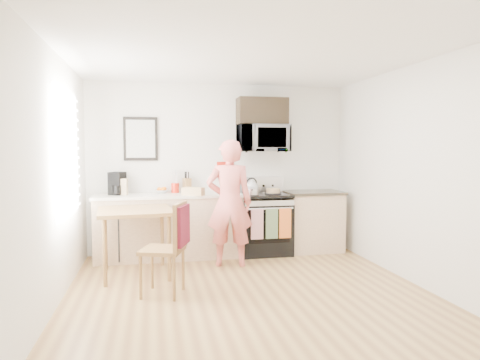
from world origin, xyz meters
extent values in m
plane|color=olive|center=(0.00, 0.00, 0.00)|extent=(4.60, 4.60, 0.00)
cube|color=white|center=(0.00, 2.30, 1.30)|extent=(4.00, 0.04, 2.60)
cube|color=white|center=(0.00, -2.30, 1.30)|extent=(4.00, 0.04, 2.60)
cube|color=white|center=(-2.00, 0.00, 1.30)|extent=(0.04, 4.60, 2.60)
cube|color=white|center=(2.00, 0.00, 1.30)|extent=(0.04, 4.60, 2.60)
cube|color=white|center=(0.00, 0.00, 2.60)|extent=(4.00, 4.60, 0.04)
cube|color=white|center=(-1.98, 0.80, 1.55)|extent=(0.02, 1.40, 1.50)
cube|color=white|center=(-1.97, 0.80, 1.55)|extent=(0.01, 1.30, 1.40)
cube|color=tan|center=(-0.80, 2.00, 0.45)|extent=(2.10, 0.60, 0.90)
cube|color=silver|center=(-0.80, 2.00, 0.92)|extent=(2.14, 0.64, 0.04)
cube|color=tan|center=(1.43, 2.00, 0.45)|extent=(0.84, 0.60, 0.90)
cube|color=black|center=(1.43, 2.00, 0.92)|extent=(0.88, 0.64, 0.04)
cube|color=black|center=(0.63, 1.97, 0.39)|extent=(0.76, 0.65, 0.77)
cube|color=black|center=(0.63, 1.66, 0.45)|extent=(0.61, 0.02, 0.45)
cube|color=silver|center=(0.63, 1.66, 0.78)|extent=(0.74, 0.02, 0.14)
cylinder|color=silver|center=(0.63, 1.61, 0.74)|extent=(0.68, 0.02, 0.02)
cube|color=black|center=(0.63, 1.97, 0.90)|extent=(0.76, 0.65, 0.04)
cube|color=silver|center=(0.63, 2.25, 1.04)|extent=(0.76, 0.08, 0.24)
cube|color=white|center=(0.43, 1.61, 0.52)|extent=(0.18, 0.02, 0.44)
cube|color=#628055|center=(0.65, 1.61, 0.52)|extent=(0.18, 0.02, 0.44)
cube|color=#DF5021|center=(0.85, 1.61, 0.52)|extent=(0.18, 0.02, 0.44)
imported|color=silver|center=(0.63, 2.08, 1.76)|extent=(0.76, 0.51, 0.42)
cube|color=black|center=(0.63, 2.12, 2.18)|extent=(0.76, 0.35, 0.40)
cube|color=black|center=(-1.20, 2.28, 1.75)|extent=(0.50, 0.03, 0.65)
cube|color=#AAB0A6|center=(-1.20, 2.26, 1.75)|extent=(0.42, 0.01, 0.56)
cube|color=red|center=(0.05, 2.28, 1.30)|extent=(0.20, 0.02, 0.20)
imported|color=#E4463E|center=(-0.01, 1.41, 0.86)|extent=(0.69, 0.51, 1.73)
cube|color=brown|center=(-1.25, 1.19, 0.82)|extent=(0.90, 0.90, 0.04)
cylinder|color=brown|center=(-1.59, 0.79, 0.40)|extent=(0.05, 0.05, 0.80)
cylinder|color=brown|center=(-0.85, 0.86, 0.40)|extent=(0.05, 0.05, 0.80)
cylinder|color=brown|center=(-1.66, 1.53, 0.40)|extent=(0.05, 0.05, 0.80)
cylinder|color=brown|center=(-0.92, 1.60, 0.40)|extent=(0.05, 0.05, 0.80)
cube|color=brown|center=(-0.94, 0.39, 0.50)|extent=(0.55, 0.55, 0.04)
cube|color=brown|center=(-0.75, 0.32, 0.76)|extent=(0.18, 0.42, 0.52)
cube|color=#540E1C|center=(-0.72, 0.31, 0.78)|extent=(0.19, 0.39, 0.43)
cylinder|color=brown|center=(-1.17, 0.27, 0.24)|extent=(0.03, 0.03, 0.47)
cylinder|color=brown|center=(-0.83, 0.15, 0.24)|extent=(0.03, 0.03, 0.47)
cylinder|color=brown|center=(-1.05, 0.62, 0.24)|extent=(0.03, 0.03, 0.47)
cylinder|color=brown|center=(-0.71, 0.50, 0.24)|extent=(0.03, 0.03, 0.47)
cube|color=brown|center=(-0.52, 2.20, 1.05)|extent=(0.13, 0.16, 0.22)
cylinder|color=red|center=(-0.70, 2.19, 1.01)|extent=(0.12, 0.12, 0.15)
imported|color=silver|center=(-0.90, 2.18, 0.96)|extent=(0.23, 0.23, 0.05)
cube|color=tan|center=(-1.43, 2.02, 1.06)|extent=(0.11, 0.11, 0.23)
cube|color=black|center=(-1.54, 2.09, 1.10)|extent=(0.26, 0.28, 0.33)
cylinder|color=black|center=(-1.54, 1.99, 1.02)|extent=(0.12, 0.12, 0.12)
cube|color=tan|center=(-0.47, 1.78, 1.00)|extent=(0.34, 0.28, 0.11)
cylinder|color=black|center=(0.75, 1.89, 0.93)|extent=(0.25, 0.25, 0.01)
cylinder|color=tan|center=(0.75, 1.89, 0.97)|extent=(0.20, 0.20, 0.07)
sphere|color=silver|center=(0.45, 2.05, 1.02)|extent=(0.19, 0.19, 0.19)
cone|color=silver|center=(0.45, 2.05, 1.12)|extent=(0.06, 0.06, 0.06)
torus|color=black|center=(0.45, 2.05, 1.08)|extent=(0.17, 0.02, 0.17)
cylinder|color=silver|center=(0.41, 1.84, 0.97)|extent=(0.19, 0.19, 0.10)
cylinder|color=black|center=(0.37, 1.70, 1.01)|extent=(0.06, 0.17, 0.02)
camera|label=1|loc=(-1.03, -4.29, 1.60)|focal=32.00mm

